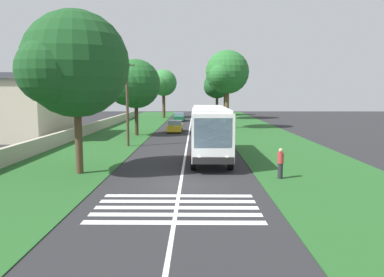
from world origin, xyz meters
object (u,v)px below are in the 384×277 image
object	(u,v)px
trailing_car_1	(202,121)
utility_pole	(127,101)
roadside_tree_left_2	(163,84)
roadside_building	(25,106)
roadside_tree_right_0	(224,76)
roadside_tree_left_0	(134,85)
trailing_car_2	(179,117)
roadside_tree_right_1	(226,73)
trailing_car_0	(175,126)
pedestrian	(280,163)
roadside_tree_right_2	(216,86)
roadside_tree_left_1	(75,68)
coach_bus	(210,129)

from	to	relation	value
trailing_car_1	utility_pole	world-z (taller)	utility_pole
roadside_tree_left_2	roadside_building	bearing A→B (deg)	160.39
roadside_tree_left_2	roadside_tree_right_0	distance (m)	12.00
roadside_tree_left_2	roadside_tree_left_0	bearing A→B (deg)	179.10
trailing_car_2	roadside_tree_left_0	size ratio (longest dim) A/B	0.51
trailing_car_1	roadside_tree_right_1	world-z (taller)	roadside_tree_right_1
trailing_car_0	pedestrian	world-z (taller)	pedestrian
roadside_tree_left_2	roadside_tree_right_2	bearing A→B (deg)	-54.35
trailing_car_2	roadside_tree_right_1	distance (m)	16.61
roadside_tree_right_2	roadside_tree_right_1	bearing A→B (deg)	179.47
roadside_tree_right_0	roadside_tree_right_1	xyz separation A→B (m)	(-18.95, 1.08, -0.54)
roadside_tree_left_0	pedestrian	bearing A→B (deg)	-151.72
roadside_tree_left_2	roadside_tree_right_2	size ratio (longest dim) A/B	1.00
roadside_building	pedestrian	xyz separation A→B (m)	(-19.10, -22.78, -2.43)
roadside_tree_left_0	trailing_car_0	bearing A→B (deg)	-46.17
pedestrian	roadside_tree_left_1	bearing A→B (deg)	82.79
coach_bus	trailing_car_0	world-z (taller)	coach_bus
utility_pole	roadside_tree_right_2	bearing A→B (deg)	-12.46
roadside_tree_left_0	roadside_tree_right_1	size ratio (longest dim) A/B	0.81
trailing_car_0	pedestrian	size ratio (longest dim) A/B	2.54
trailing_car_0	roadside_tree_right_2	distance (m)	35.51
roadside_tree_left_0	utility_pole	bearing A→B (deg)	-174.80
roadside_tree_left_1	roadside_tree_right_0	bearing A→B (deg)	-14.30
roadside_tree_right_0	roadside_building	distance (m)	38.22
roadside_tree_right_2	pedestrian	bearing A→B (deg)	-179.73
roadside_tree_left_2	roadside_tree_right_0	xyz separation A→B (m)	(-3.08, -11.52, 1.36)
roadside_tree_right_1	roadside_tree_left_0	bearing A→B (deg)	128.69
coach_bus	trailing_car_0	size ratio (longest dim) A/B	2.60
roadside_building	pedestrian	bearing A→B (deg)	-129.98
trailing_car_2	roadside_building	size ratio (longest dim) A/B	0.38
roadside_tree_left_0	roadside_tree_right_1	bearing A→B (deg)	-51.31
roadside_tree_left_1	roadside_tree_left_0	bearing A→B (deg)	-0.37
trailing_car_2	roadside_tree_right_2	world-z (taller)	roadside_tree_right_2
roadside_tree_left_2	utility_pole	world-z (taller)	roadside_tree_left_2
trailing_car_1	roadside_tree_left_1	bearing A→B (deg)	166.90
coach_bus	roadside_tree_right_2	world-z (taller)	roadside_tree_right_2
roadside_tree_left_1	roadside_tree_right_2	world-z (taller)	roadside_tree_left_1
trailing_car_0	roadside_building	world-z (taller)	roadside_building
roadside_tree_right_0	trailing_car_1	bearing A→B (deg)	162.85
coach_bus	roadside_tree_left_2	world-z (taller)	roadside_tree_left_2
trailing_car_0	trailing_car_1	bearing A→B (deg)	-19.50
roadside_tree_left_0	utility_pole	distance (m)	8.83
trailing_car_0	roadside_tree_left_0	bearing A→B (deg)	133.83
utility_pole	roadside_tree_right_0	bearing A→B (deg)	-17.14
roadside_building	pedestrian	world-z (taller)	roadside_building
trailing_car_0	roadside_tree_right_1	xyz separation A→B (m)	(4.65, -6.65, 6.71)
roadside_tree_left_1	utility_pole	distance (m)	11.48
roadside_tree_left_1	roadside_building	xyz separation A→B (m)	(17.63, 11.16, -2.85)
trailing_car_0	roadside_tree_right_0	size ratio (longest dim) A/B	0.38
roadside_tree_right_1	utility_pole	world-z (taller)	roadside_tree_right_1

